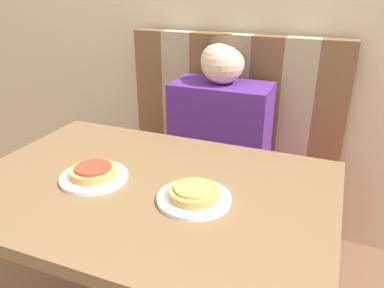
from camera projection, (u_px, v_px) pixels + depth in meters
booth_seat at (218, 207)px, 1.83m from camera, size 1.03×0.50×0.46m
booth_backrest at (235, 95)px, 1.80m from camera, size 1.03×0.08×0.57m
dining_table at (148, 213)px, 1.09m from camera, size 1.03×0.70×0.72m
person at (221, 110)px, 1.63m from camera, size 0.42×0.23×0.59m
plate_left at (94, 177)px, 1.07m from camera, size 0.19×0.19×0.01m
plate_right at (194, 199)px, 0.97m from camera, size 0.19×0.19×0.01m
pizza_left at (94, 171)px, 1.07m from camera, size 0.13×0.13×0.03m
pizza_right at (194, 192)px, 0.96m from camera, size 0.13×0.13×0.03m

